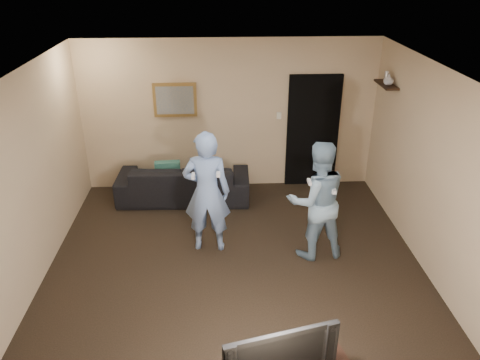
{
  "coord_description": "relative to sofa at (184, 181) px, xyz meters",
  "views": [
    {
      "loc": [
        -0.2,
        -5.14,
        3.8
      ],
      "look_at": [
        0.07,
        0.3,
        1.15
      ],
      "focal_mm": 35.0,
      "sensor_mm": 36.0,
      "label": 1
    }
  ],
  "objects": [
    {
      "name": "ground",
      "position": [
        0.8,
        -2.0,
        -0.32
      ],
      "size": [
        5.0,
        5.0,
        0.0
      ],
      "primitive_type": "plane",
      "color": "black",
      "rests_on": "ground"
    },
    {
      "name": "ceiling",
      "position": [
        0.8,
        -2.0,
        2.28
      ],
      "size": [
        5.0,
        5.0,
        0.04
      ],
      "primitive_type": "cube",
      "color": "silver",
      "rests_on": "wall_back"
    },
    {
      "name": "wall_back",
      "position": [
        0.8,
        0.5,
        0.98
      ],
      "size": [
        5.0,
        0.04,
        2.6
      ],
      "primitive_type": "cube",
      "color": "tan",
      "rests_on": "ground"
    },
    {
      "name": "wall_front",
      "position": [
        0.8,
        -4.5,
        0.98
      ],
      "size": [
        5.0,
        0.04,
        2.6
      ],
      "primitive_type": "cube",
      "color": "tan",
      "rests_on": "ground"
    },
    {
      "name": "wall_left",
      "position": [
        -1.7,
        -2.0,
        0.98
      ],
      "size": [
        0.04,
        5.0,
        2.6
      ],
      "primitive_type": "cube",
      "color": "tan",
      "rests_on": "ground"
    },
    {
      "name": "wall_right",
      "position": [
        3.3,
        -2.0,
        0.98
      ],
      "size": [
        0.04,
        5.0,
        2.6
      ],
      "primitive_type": "cube",
      "color": "tan",
      "rests_on": "ground"
    },
    {
      "name": "sofa",
      "position": [
        0.0,
        0.0,
        0.0
      ],
      "size": [
        2.23,
        0.94,
        0.64
      ],
      "primitive_type": "imported",
      "rotation": [
        0.0,
        0.0,
        3.11
      ],
      "color": "black",
      "rests_on": "ground"
    },
    {
      "name": "throw_pillow",
      "position": [
        -0.25,
        -0.0,
        0.16
      ],
      "size": [
        0.43,
        0.16,
        0.42
      ],
      "primitive_type": "cube",
      "rotation": [
        0.0,
        0.0,
        0.07
      ],
      "color": "#1C554D",
      "rests_on": "sofa"
    },
    {
      "name": "painting_frame",
      "position": [
        -0.1,
        0.48,
        1.28
      ],
      "size": [
        0.72,
        0.05,
        0.57
      ],
      "primitive_type": "cube",
      "color": "olive",
      "rests_on": "wall_back"
    },
    {
      "name": "painting_canvas",
      "position": [
        -0.1,
        0.45,
        1.28
      ],
      "size": [
        0.62,
        0.01,
        0.47
      ],
      "primitive_type": "cube",
      "color": "slate",
      "rests_on": "painting_frame"
    },
    {
      "name": "doorway",
      "position": [
        2.25,
        0.47,
        0.68
      ],
      "size": [
        0.9,
        0.06,
        2.0
      ],
      "primitive_type": "cube",
      "color": "black",
      "rests_on": "ground"
    },
    {
      "name": "light_switch",
      "position": [
        1.65,
        0.48,
        0.98
      ],
      "size": [
        0.08,
        0.02,
        0.12
      ],
      "primitive_type": "cube",
      "color": "silver",
      "rests_on": "wall_back"
    },
    {
      "name": "wall_shelf",
      "position": [
        3.19,
        -0.2,
        1.67
      ],
      "size": [
        0.2,
        0.6,
        0.03
      ],
      "primitive_type": "cube",
      "color": "black",
      "rests_on": "wall_right"
    },
    {
      "name": "shelf_vase",
      "position": [
        3.19,
        -0.27,
        1.76
      ],
      "size": [
        0.16,
        0.16,
        0.16
      ],
      "primitive_type": "imported",
      "rotation": [
        0.0,
        0.0,
        0.07
      ],
      "color": "silver",
      "rests_on": "wall_shelf"
    },
    {
      "name": "shelf_figurine",
      "position": [
        3.19,
        -0.16,
        1.77
      ],
      "size": [
        0.06,
        0.06,
        0.18
      ],
      "primitive_type": "cylinder",
      "color": "silver",
      "rests_on": "wall_shelf"
    },
    {
      "name": "television",
      "position": [
        1.05,
        -4.25,
        0.46
      ],
      "size": [
        1.0,
        0.37,
        0.57
      ],
      "primitive_type": "imported",
      "rotation": [
        0.0,
        0.0,
        0.24
      ],
      "color": "black",
      "rests_on": "tv_console"
    },
    {
      "name": "wii_player_left",
      "position": [
        0.43,
        -1.51,
        0.56
      ],
      "size": [
        0.67,
        0.52,
        1.76
      ],
      "color": "#7B9CD5",
      "rests_on": "ground"
    },
    {
      "name": "wii_player_right",
      "position": [
        1.89,
        -1.74,
        0.52
      ],
      "size": [
        0.9,
        0.75,
        1.68
      ],
      "color": "#7D9EB6",
      "rests_on": "ground"
    }
  ]
}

